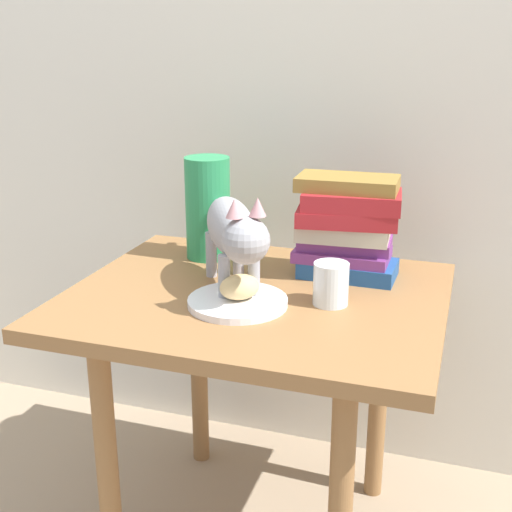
{
  "coord_description": "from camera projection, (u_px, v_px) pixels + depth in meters",
  "views": [
    {
      "loc": [
        0.4,
        -1.23,
        1.12
      ],
      "look_at": [
        0.0,
        0.0,
        0.68
      ],
      "focal_mm": 47.44,
      "sensor_mm": 36.0,
      "label": 1
    }
  ],
  "objects": [
    {
      "name": "green_vase",
      "position": [
        208.0,
        208.0,
        1.58
      ],
      "size": [
        0.11,
        0.11,
        0.24
      ],
      "primitive_type": "cylinder",
      "color": "#288C51",
      "rests_on": "side_table"
    },
    {
      "name": "plate",
      "position": [
        238.0,
        302.0,
        1.33
      ],
      "size": [
        0.2,
        0.2,
        0.01
      ],
      "primitive_type": "cylinder",
      "color": "white",
      "rests_on": "side_table"
    },
    {
      "name": "cat",
      "position": [
        233.0,
        230.0,
        1.36
      ],
      "size": [
        0.28,
        0.42,
        0.23
      ],
      "color": "#99999E",
      "rests_on": "side_table"
    },
    {
      "name": "candle_jar",
      "position": [
        331.0,
        286.0,
        1.33
      ],
      "size": [
        0.07,
        0.07,
        0.08
      ],
      "color": "silver",
      "rests_on": "side_table"
    },
    {
      "name": "bread_roll",
      "position": [
        240.0,
        287.0,
        1.32
      ],
      "size": [
        0.1,
        0.1,
        0.05
      ],
      "primitive_type": "ellipsoid",
      "rotation": [
        0.0,
        0.0,
        0.72
      ],
      "color": "#E0BC7A",
      "rests_on": "plate"
    },
    {
      "name": "back_panel",
      "position": [
        312.0,
        39.0,
        1.63
      ],
      "size": [
        4.0,
        0.04,
        2.2
      ],
      "primitive_type": "cube",
      "color": "silver",
      "rests_on": "ground"
    },
    {
      "name": "side_table",
      "position": [
        256.0,
        331.0,
        1.42
      ],
      "size": [
        0.77,
        0.63,
        0.6
      ],
      "color": "olive",
      "rests_on": "ground"
    },
    {
      "name": "book_stack",
      "position": [
        347.0,
        226.0,
        1.46
      ],
      "size": [
        0.23,
        0.16,
        0.22
      ],
      "color": "#1E4C8C",
      "rests_on": "side_table"
    }
  ]
}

